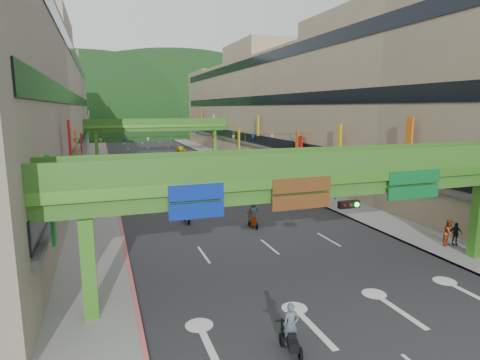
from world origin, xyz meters
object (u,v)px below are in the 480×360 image
car_yellow (180,149)px  pedestrian_red (449,235)px  scooter_rider_near (291,330)px  scooter_rider_mid (192,182)px  car_silver (148,163)px  overpass_near (341,188)px

car_yellow → pedestrian_red: (5.65, -63.57, 0.26)m
car_yellow → scooter_rider_near: bearing=-105.1°
scooter_rider_mid → car_yellow: bearing=80.9°
scooter_rider_near → pedestrian_red: size_ratio=1.12×
car_silver → car_yellow: bearing=63.3°
car_yellow → pedestrian_red: size_ratio=2.09×
overpass_near → pedestrian_red: bearing=14.5°
overpass_near → car_yellow: size_ratio=7.60×
overpass_near → scooter_rider_near: size_ratio=14.19×
scooter_rider_mid → car_yellow: size_ratio=0.56×
scooter_rider_near → scooter_rider_mid: size_ratio=0.95×
overpass_near → scooter_rider_mid: size_ratio=13.55×
scooter_rider_near → overpass_near: bearing=42.3°
car_yellow → pedestrian_red: bearing=-92.5°
overpass_near → scooter_rider_near: bearing=-137.7°
scooter_rider_mid → car_silver: 19.04m
scooter_rider_near → pedestrian_red: bearing=25.1°
overpass_near → scooter_rider_near: overpass_near is taller
scooter_rider_mid → pedestrian_red: scooter_rider_mid is taller
scooter_rider_mid → pedestrian_red: 26.38m
car_silver → car_yellow: car_silver is taller
overpass_near → scooter_rider_mid: (-1.91, 26.09, -4.14)m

